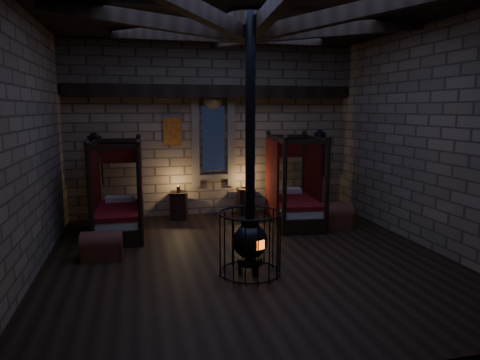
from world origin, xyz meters
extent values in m
cube|color=black|center=(0.00, 0.00, 0.00)|extent=(7.00, 7.00, 0.01)
cube|color=#847054|center=(0.00, 3.50, 2.10)|extent=(7.00, 0.02, 4.20)
cube|color=#847054|center=(0.00, -3.50, 2.10)|extent=(7.00, 0.02, 4.20)
cube|color=#847054|center=(-3.50, 0.00, 2.10)|extent=(0.02, 7.00, 4.20)
cube|color=#847054|center=(3.50, 0.00, 2.10)|extent=(0.02, 7.00, 4.20)
cube|color=black|center=(0.00, 0.00, 4.20)|extent=(7.00, 7.00, 0.01)
cube|color=black|center=(0.00, 3.32, 3.05)|extent=(6.86, 0.35, 0.30)
cylinder|color=black|center=(0.00, 0.00, 4.05)|extent=(0.70, 0.70, 0.25)
cube|color=black|center=(0.00, 3.45, 1.90)|extent=(0.55, 0.04, 1.60)
cube|color=maroon|center=(-1.00, 3.46, 2.10)|extent=(0.45, 0.03, 0.65)
cube|color=black|center=(-2.80, 3.34, 1.45)|extent=(0.30, 0.10, 1.15)
cube|color=black|center=(2.80, 3.34, 1.45)|extent=(0.30, 0.10, 1.15)
cube|color=black|center=(-2.27, 2.06, 0.16)|extent=(1.00, 1.89, 0.32)
cube|color=beige|center=(-2.27, 2.06, 0.41)|extent=(0.89, 1.74, 0.20)
cube|color=maroon|center=(-2.27, 2.06, 0.54)|extent=(0.94, 1.78, 0.09)
cube|color=beige|center=(-2.26, 2.74, 0.63)|extent=(0.63, 0.32, 0.13)
cube|color=#570D07|center=(-2.26, 2.98, 1.67)|extent=(0.99, 0.06, 0.50)
cylinder|color=black|center=(-2.73, 1.16, 0.99)|extent=(0.10, 0.10, 1.98)
cylinder|color=black|center=(-2.71, 2.96, 0.99)|extent=(0.10, 0.10, 1.98)
cylinder|color=black|center=(-1.83, 1.15, 0.99)|extent=(0.10, 0.10, 1.98)
cylinder|color=black|center=(-1.81, 2.95, 0.99)|extent=(0.10, 0.10, 1.98)
cube|color=#570D07|center=(-2.74, 2.33, 1.04)|extent=(0.07, 1.35, 1.76)
cube|color=#570D07|center=(-1.79, 2.32, 1.04)|extent=(0.07, 1.35, 1.76)
cube|color=black|center=(1.64, 2.05, 0.16)|extent=(1.20, 2.00, 0.33)
cube|color=beige|center=(1.64, 2.05, 0.42)|extent=(1.07, 1.84, 0.20)
cube|color=maroon|center=(1.64, 2.05, 0.55)|extent=(1.13, 1.89, 0.09)
cube|color=beige|center=(1.72, 2.74, 0.64)|extent=(0.67, 0.39, 0.13)
cube|color=#570D07|center=(1.75, 2.99, 1.69)|extent=(1.01, 0.16, 0.50)
cylinder|color=black|center=(1.09, 1.19, 1.01)|extent=(0.10, 0.10, 2.01)
cylinder|color=black|center=(1.29, 3.01, 1.01)|extent=(0.10, 0.10, 2.01)
cylinder|color=black|center=(2.00, 1.09, 1.01)|extent=(0.10, 0.10, 2.01)
cylinder|color=black|center=(2.20, 2.91, 1.01)|extent=(0.10, 0.10, 2.01)
cube|color=#570D07|center=(1.19, 2.38, 1.05)|extent=(0.21, 1.37, 1.78)
cube|color=#570D07|center=(2.16, 2.27, 1.05)|extent=(0.21, 1.37, 1.78)
cube|color=brown|center=(-2.52, 0.62, 0.15)|extent=(0.72, 0.45, 0.29)
cylinder|color=brown|center=(-2.52, 0.62, 0.29)|extent=(0.72, 0.45, 0.43)
cube|color=olive|center=(-2.85, 0.63, 0.15)|extent=(0.06, 0.45, 0.31)
cube|color=olive|center=(-2.20, 0.61, 0.15)|extent=(0.06, 0.45, 0.31)
cube|color=brown|center=(2.34, 1.49, 0.17)|extent=(0.86, 0.59, 0.34)
cylinder|color=brown|center=(2.34, 1.49, 0.34)|extent=(0.86, 0.59, 0.49)
cube|color=olive|center=(1.97, 1.53, 0.17)|extent=(0.11, 0.52, 0.36)
cube|color=olive|center=(2.71, 1.44, 0.17)|extent=(0.11, 0.52, 0.36)
cube|color=black|center=(-0.92, 3.09, 0.32)|extent=(0.46, 0.44, 0.63)
cube|color=black|center=(-0.92, 3.09, 0.65)|extent=(0.50, 0.49, 0.04)
cylinder|color=olive|center=(-0.92, 3.09, 0.74)|extent=(0.09, 0.09, 0.14)
cube|color=black|center=(0.76, 3.12, 0.32)|extent=(0.40, 0.38, 0.64)
cube|color=black|center=(0.76, 3.12, 0.66)|extent=(0.44, 0.42, 0.04)
cube|color=brown|center=(0.76, 3.12, 0.72)|extent=(0.17, 0.12, 0.05)
cylinder|color=black|center=(-0.15, -0.69, 0.22)|extent=(0.40, 0.40, 0.10)
sphere|color=black|center=(-0.15, -0.69, 0.56)|extent=(0.57, 0.57, 0.57)
cylinder|color=black|center=(-0.15, -0.69, 0.86)|extent=(0.28, 0.28, 0.14)
cube|color=#FF5914|center=(-0.05, -0.95, 0.56)|extent=(0.14, 0.07, 0.14)
cylinder|color=black|center=(-0.15, -0.69, 2.48)|extent=(0.15, 0.15, 3.14)
torus|color=black|center=(-0.15, -0.69, 0.04)|extent=(1.00, 1.00, 0.03)
torus|color=black|center=(-0.15, -0.69, 1.01)|extent=(1.00, 1.00, 0.03)
camera|label=1|loc=(-1.84, -7.04, 2.64)|focal=32.00mm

